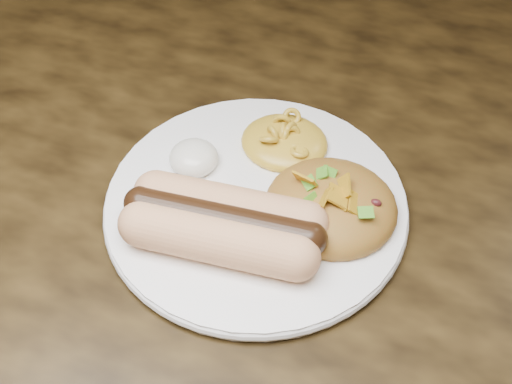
% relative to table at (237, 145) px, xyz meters
% --- Properties ---
extents(table, '(1.60, 0.90, 0.75)m').
position_rel_table_xyz_m(table, '(0.00, 0.00, 0.00)').
color(table, '#402E12').
rests_on(table, floor).
extents(plate, '(0.27, 0.27, 0.01)m').
position_rel_table_xyz_m(plate, '(0.07, -0.15, 0.10)').
color(plate, white).
rests_on(plate, table).
extents(hotdog, '(0.14, 0.08, 0.04)m').
position_rel_table_xyz_m(hotdog, '(0.06, -0.20, 0.12)').
color(hotdog, '#E1B982').
rests_on(hotdog, plate).
extents(mac_and_cheese, '(0.10, 0.09, 0.03)m').
position_rel_table_xyz_m(mac_and_cheese, '(0.08, -0.08, 0.12)').
color(mac_and_cheese, gold).
rests_on(mac_and_cheese, plate).
extents(sour_cream, '(0.05, 0.05, 0.03)m').
position_rel_table_xyz_m(sour_cream, '(0.01, -0.13, 0.12)').
color(sour_cream, white).
rests_on(sour_cream, plate).
extents(taco_salad, '(0.11, 0.10, 0.05)m').
position_rel_table_xyz_m(taco_salad, '(0.14, -0.14, 0.12)').
color(taco_salad, '#B33814').
rests_on(taco_salad, plate).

